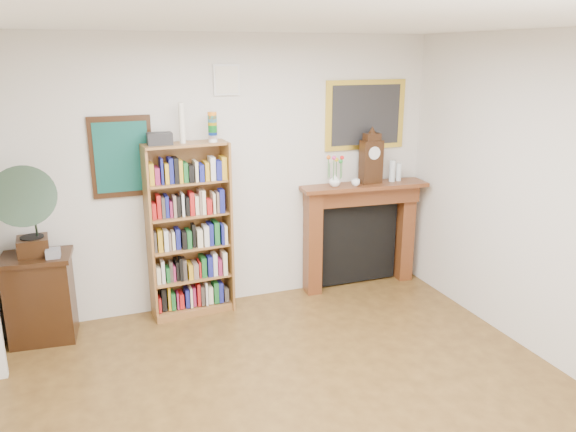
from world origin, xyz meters
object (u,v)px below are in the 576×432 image
object	(u,v)px
bookshelf	(189,221)
gramophone	(26,207)
side_cabinet	(41,298)
teacup	(356,183)
bottle_right	(399,172)
bottle_left	(392,171)
fireplace	(359,225)
mantel_clock	(371,159)
cd_stack	(53,253)
flower_vase	(335,180)

from	to	relation	value
bookshelf	gramophone	distance (m)	1.49
side_cabinet	teacup	xyz separation A→B (m)	(3.25, 0.02, 0.83)
bottle_right	bottle_left	bearing A→B (deg)	-178.50
fireplace	bottle_right	size ratio (longest dim) A/B	7.29
mantel_clock	gramophone	bearing A→B (deg)	179.79
gramophone	cd_stack	xyz separation A→B (m)	(0.17, 0.01, -0.45)
fireplace	cd_stack	world-z (taller)	fireplace
fireplace	cd_stack	distance (m)	3.23
side_cabinet	bookshelf	bearing A→B (deg)	8.46
side_cabinet	fireplace	size ratio (longest dim) A/B	0.57
gramophone	mantel_clock	xyz separation A→B (m)	(3.47, 0.21, 0.15)
cd_stack	bottle_left	bearing A→B (deg)	3.12
gramophone	fireplace	bearing A→B (deg)	1.42
mantel_clock	bottle_right	world-z (taller)	mantel_clock
cd_stack	teacup	world-z (taller)	teacup
cd_stack	fireplace	bearing A→B (deg)	4.46
gramophone	bottle_left	bearing A→B (deg)	0.16
side_cabinet	bottle_right	xyz separation A→B (m)	(3.82, 0.08, 0.89)
bookshelf	mantel_clock	xyz separation A→B (m)	(2.03, 0.01, 0.49)
cd_stack	mantel_clock	distance (m)	3.36
bookshelf	side_cabinet	distance (m)	1.54
gramophone	bottle_right	size ratio (longest dim) A/B	4.36
mantel_clock	bookshelf	bearing A→B (deg)	176.70
bookshelf	flower_vase	xyz separation A→B (m)	(1.60, 0.01, 0.29)
bookshelf	bottle_right	distance (m)	2.41
gramophone	bookshelf	bearing A→B (deg)	4.83
flower_vase	teacup	world-z (taller)	flower_vase
gramophone	flower_vase	world-z (taller)	gramophone
bookshelf	side_cabinet	size ratio (longest dim) A/B	2.44
cd_stack	flower_vase	world-z (taller)	flower_vase
fireplace	mantel_clock	distance (m)	0.77
side_cabinet	fireplace	world-z (taller)	fireplace
gramophone	side_cabinet	bearing A→B (deg)	82.73
side_cabinet	cd_stack	world-z (taller)	cd_stack
side_cabinet	flower_vase	world-z (taller)	flower_vase
gramophone	cd_stack	world-z (taller)	gramophone
fireplace	flower_vase	xyz separation A→B (m)	(-0.35, -0.05, 0.56)
cd_stack	mantel_clock	size ratio (longest dim) A/B	0.22
cd_stack	bottle_left	world-z (taller)	bottle_left
fireplace	bottle_left	size ratio (longest dim) A/B	6.08
teacup	bottle_right	xyz separation A→B (m)	(0.57, 0.06, 0.06)
teacup	mantel_clock	bearing A→B (deg)	16.75
bookshelf	bottle_right	xyz separation A→B (m)	(2.39, 0.01, 0.32)
fireplace	gramophone	world-z (taller)	gramophone
cd_stack	flower_vase	xyz separation A→B (m)	(2.87, 0.20, 0.40)
fireplace	bottle_right	bearing A→B (deg)	-2.48
side_cabinet	flower_vase	bearing A→B (deg)	6.96
bookshelf	bottle_left	bearing A→B (deg)	-4.01
side_cabinet	bottle_right	world-z (taller)	bottle_right
flower_vase	fireplace	bearing A→B (deg)	8.74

